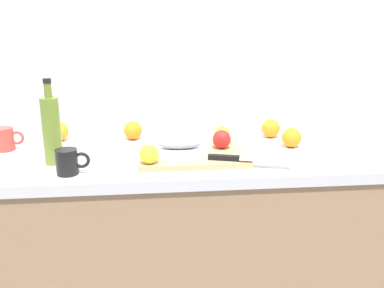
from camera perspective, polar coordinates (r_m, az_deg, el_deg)
back_wall at (r=1.91m, az=-0.32°, el=11.94°), size 3.20×0.05×2.50m
kitchen_counter at (r=1.84m, az=0.71°, el=-14.52°), size 2.00×0.60×0.90m
cutting_board at (r=1.60m, az=0.00°, el=-1.38°), size 0.40×0.31×0.02m
white_plate at (r=1.59m, az=-1.60°, el=-0.84°), size 0.21×0.21×0.01m
fish_fillet at (r=1.58m, az=-1.61°, el=0.05°), size 0.16×0.07×0.04m
chef_knife at (r=1.50m, az=6.28°, el=-1.93°), size 0.29×0.11×0.02m
lemon_0 at (r=1.72m, az=4.04°, el=1.35°), size 0.07×0.07×0.07m
lemon_1 at (r=1.46m, az=-5.73°, el=-1.37°), size 0.07×0.07×0.07m
tomato_0 at (r=1.63m, az=3.98°, el=0.64°), size 0.07×0.07×0.07m
olive_oil_bottle at (r=1.57m, az=-18.24°, el=1.89°), size 0.06×0.06×0.30m
coffee_mug_1 at (r=1.82m, az=-23.70°, el=0.60°), size 0.12×0.08×0.09m
coffee_mug_2 at (r=1.47m, az=-16.21°, el=-2.29°), size 0.11×0.07×0.09m
orange_0 at (r=1.84m, az=-7.89°, el=1.81°), size 0.08×0.08×0.08m
orange_1 at (r=1.76m, az=13.14°, el=0.84°), size 0.08×0.08×0.08m
orange_2 at (r=1.89m, az=10.45°, el=2.08°), size 0.08×0.08×0.08m
orange_3 at (r=1.89m, az=-17.35°, el=1.61°), size 0.08×0.08×0.08m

